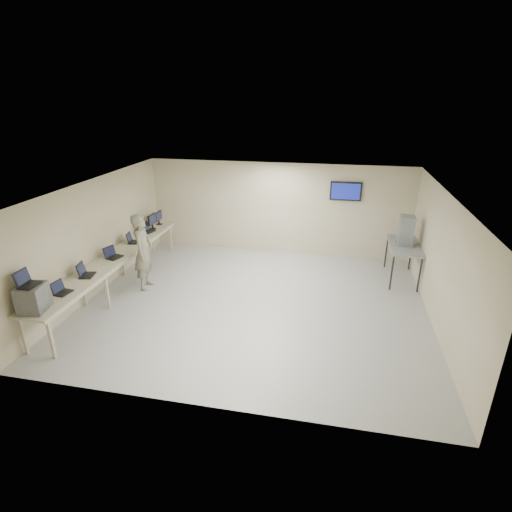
% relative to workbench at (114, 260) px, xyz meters
% --- Properties ---
extents(room, '(8.01, 7.01, 2.81)m').
position_rel_workbench_xyz_m(room, '(3.62, 0.06, 0.58)').
color(room, '#AFAFAF').
rests_on(room, ground).
extents(workbench, '(0.76, 6.00, 0.90)m').
position_rel_workbench_xyz_m(workbench, '(0.00, 0.00, 0.00)').
color(workbench, '#C3B998').
rests_on(workbench, ground).
extents(equipment_box, '(0.52, 0.57, 0.52)m').
position_rel_workbench_xyz_m(equipment_box, '(-0.06, -2.67, 0.33)').
color(equipment_box, slate).
rests_on(equipment_box, workbench).
extents(laptop_on_box, '(0.31, 0.38, 0.29)m').
position_rel_workbench_xyz_m(laptop_on_box, '(-0.12, -2.67, 0.67)').
color(laptop_on_box, black).
rests_on(laptop_on_box, equipment_box).
extents(laptop_0, '(0.31, 0.36, 0.26)m').
position_rel_workbench_xyz_m(laptop_0, '(-0.04, -1.96, 0.14)').
color(laptop_0, black).
rests_on(laptop_0, workbench).
extents(laptop_1, '(0.38, 0.43, 0.30)m').
position_rel_workbench_xyz_m(laptop_1, '(-0.06, -1.10, 0.15)').
color(laptop_1, black).
rests_on(laptop_1, workbench).
extents(laptop_2, '(0.39, 0.43, 0.29)m').
position_rel_workbench_xyz_m(laptop_2, '(-0.01, -0.01, 0.15)').
color(laptop_2, black).
rests_on(laptop_2, workbench).
extents(laptop_3, '(0.34, 0.38, 0.27)m').
position_rel_workbench_xyz_m(laptop_3, '(-0.07, 1.09, 0.14)').
color(laptop_3, black).
rests_on(laptop_3, workbench).
extents(laptop_4, '(0.38, 0.42, 0.28)m').
position_rel_workbench_xyz_m(laptop_4, '(-0.06, 2.00, 0.15)').
color(laptop_4, black).
rests_on(laptop_4, workbench).
extents(monitor_near, '(0.20, 0.46, 0.45)m').
position_rel_workbench_xyz_m(monitor_near, '(-0.01, 2.29, 0.35)').
color(monitor_near, black).
rests_on(monitor_near, workbench).
extents(monitor_far, '(0.19, 0.42, 0.41)m').
position_rel_workbench_xyz_m(monitor_far, '(-0.01, 2.75, 0.32)').
color(monitor_far, black).
rests_on(monitor_far, workbench).
extents(soldier, '(0.57, 0.78, 1.97)m').
position_rel_workbench_xyz_m(soldier, '(0.67, 0.30, 0.16)').
color(soldier, slate).
rests_on(soldier, ground).
extents(side_table, '(0.77, 1.65, 0.99)m').
position_rel_workbench_xyz_m(side_table, '(7.19, 2.14, 0.09)').
color(side_table, gray).
rests_on(side_table, ground).
extents(storage_bins, '(0.37, 0.41, 0.78)m').
position_rel_workbench_xyz_m(storage_bins, '(7.17, 2.14, 0.55)').
color(storage_bins, '#8F99A3').
rests_on(storage_bins, side_table).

